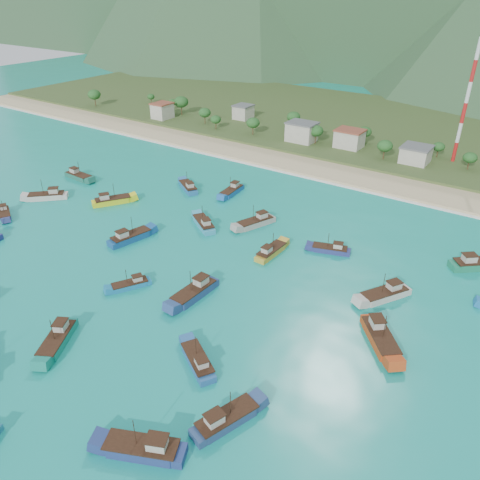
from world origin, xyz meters
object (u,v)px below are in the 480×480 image
Objects in this scene: radio_tower at (466,103)px; boat_14 at (271,252)px; boat_3 at (143,449)px; boat_8 at (232,191)px; boat_23 at (58,340)px; boat_26 at (5,214)px; boat_17 at (330,250)px; boat_12 at (131,285)px; boat_15 at (198,362)px; boat_29 at (226,420)px; boat_1 at (256,223)px; boat_20 at (47,196)px; boat_16 at (130,237)px; boat_7 at (188,187)px; boat_28 at (477,265)px; boat_30 at (385,295)px; boat_2 at (204,224)px; boat_4 at (380,338)px; boat_0 at (194,293)px; boat_6 at (79,177)px; boat_5 at (112,201)px.

boat_14 is at bearing -103.25° from radio_tower.
boat_3 is (-7.37, -142.17, -20.59)m from radio_tower.
boat_8 is 0.95× the size of boat_23.
boat_17 is at bearing 139.44° from boat_26.
boat_12 is (-30.42, 26.90, -0.33)m from boat_3.
boat_23 is 1.24× the size of boat_26.
boat_15 reaches higher than boat_26.
radio_tower is at bearing 108.56° from boat_29.
boat_26 is 0.80× the size of boat_29.
boat_12 is (-6.24, -38.62, -0.28)m from boat_1.
boat_23 is 34.71m from boat_29.
boat_20 is 67.22m from boat_23.
boat_3 is 1.02× the size of boat_16.
boat_14 is at bearing -82.60° from boat_7.
boat_30 is at bearing -69.98° from boat_28.
boat_12 is 0.73× the size of boat_16.
boat_2 is at bearing 6.81° from boat_3.
boat_7 is 33.89m from boat_16.
boat_23 is at bearing -5.12° from boat_4.
boat_2 is 0.91× the size of boat_4.
boat_0 is 1.20× the size of boat_15.
boat_2 is (-42.29, -85.01, -20.70)m from radio_tower.
boat_14 is (41.06, -18.82, -0.05)m from boat_7.
radio_tower is at bearing -54.70° from boat_30.
boat_17 is (52.06, -9.85, -0.13)m from boat_7.
boat_20 reaches higher than boat_12.
boat_23 is (-15.08, -47.77, 0.11)m from boat_14.
boat_1 is 65.16m from boat_6.
boat_2 is at bearing -57.92° from boat_4.
boat_6 is at bearing 24.86° from boat_1.
boat_30 is at bearing -119.91° from boat_12.
boat_14 is (11.03, -10.50, -0.12)m from boat_1.
boat_26 is (-53.36, 4.57, 0.04)m from boat_12.
boat_16 is at bearing 0.93° from boat_5.
radio_tower is 4.00× the size of boat_15.
boat_14 is at bearing 33.97° from boat_5.
radio_tower is at bearing 78.81° from boat_14.
boat_30 is (38.92, -12.17, 0.01)m from boat_1.
boat_17 is 1.06× the size of boat_26.
boat_4 reaches higher than boat_7.
boat_7 is 1.22× the size of boat_12.
boat_4 reaches higher than boat_14.
boat_3 is 29.14m from boat_23.
boat_20 is (-102.37, 5.01, -0.07)m from boat_4.
boat_30 is (14.75, 53.34, -0.04)m from boat_3.
boat_5 is 71.14m from boat_15.
boat_20 is (-48.91, -12.14, 0.09)m from boat_2.
boat_16 reaches higher than boat_20.
boat_16 is (-52.69, -101.05, -20.62)m from radio_tower.
boat_2 is 0.92× the size of boat_30.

